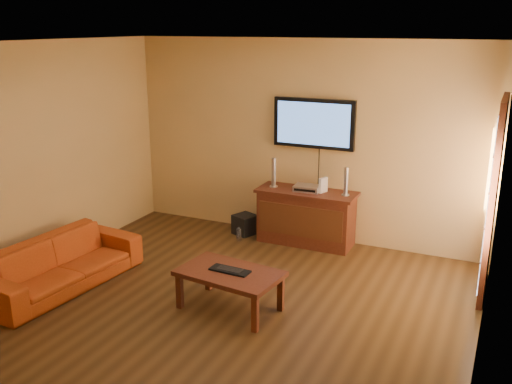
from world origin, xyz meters
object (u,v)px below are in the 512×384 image
Objects in this scene: television at (314,124)px; keyboard at (230,270)px; speaker_left at (274,174)px; subwoofer at (245,224)px; av_receiver at (307,188)px; speaker_right at (346,183)px; coffee_table at (230,276)px; game_console at (323,185)px; bottle at (239,234)px; sofa at (61,256)px; media_console at (306,217)px.

keyboard is at bearing -91.78° from television.
subwoofer is at bearing -177.21° from speaker_left.
speaker_right is at bearing -2.56° from av_receiver.
coffee_table is 2.20m from game_console.
game_console reaches higher than av_receiver.
speaker_left is at bearing -154.89° from television.
speaker_left is 2.18m from keyboard.
speaker_right is at bearing 17.92° from game_console.
av_receiver is at bearing 19.80° from bottle.
sofa reaches higher than keyboard.
game_console is 0.46× the size of keyboard.
television reaches higher than av_receiver.
speaker_left is at bearing -178.92° from media_console.
media_console is 0.40m from av_receiver.
speaker_left is 0.89m from subwoofer.
speaker_left is at bearing -178.52° from speaker_right.
television is 2.76× the size of speaker_left.
sofa is (-1.98, -0.31, -0.00)m from coffee_table.
game_console is at bearing 24.55° from subwoofer.
bottle is (-0.87, -0.31, -0.69)m from av_receiver.
television reaches higher than coffee_table.
keyboard is (-0.29, -2.12, -0.40)m from game_console.
media_console is at bearing -34.77° from sofa.
game_console is at bearing 17.00° from bottle.
game_console reaches higher than subwoofer.
sofa is 2.01m from keyboard.
av_receiver is at bearing 24.04° from subwoofer.
subwoofer is at bearing -20.14° from sofa.
bottle is at bearing 113.72° from coffee_table.
sofa reaches higher than media_console.
media_console is at bearing -90.00° from television.
bottle is at bearing -142.49° from speaker_left.
subwoofer is (-0.43, -0.02, -0.78)m from speaker_left.
coffee_table is 0.07m from keyboard.
coffee_table is at bearing -66.28° from bottle.
speaker_left reaches higher than game_console.
media_console is at bearing 88.03° from coffee_table.
media_console is at bearing 23.68° from subwoofer.
sofa is at bearing -136.66° from speaker_right.
sofa is at bearing -127.98° from television.
game_console is 1.32m from subwoofer.
subwoofer is (-0.83, 2.07, -0.23)m from coffee_table.
speaker_left is 0.96m from bottle.
subwoofer is at bearing -178.11° from media_console.
sofa reaches higher than subwoofer.
speaker_right is at bearing 13.11° from bottle.
av_receiver is at bearing 87.95° from keyboard.
game_console is at bearing 178.65° from speaker_right.
subwoofer is (-1.43, -0.05, -0.77)m from speaker_right.
speaker_right is 1.91× the size of bottle.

